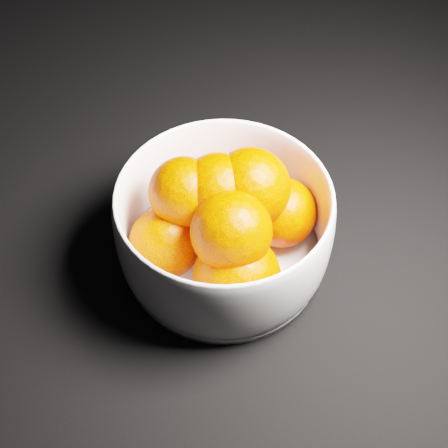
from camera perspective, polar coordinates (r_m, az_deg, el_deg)
bowl at (r=0.59m, az=-0.00°, el=-0.31°), size 0.21×0.21×0.10m
orange_pile at (r=0.58m, az=0.15°, el=0.47°), size 0.18×0.17×0.12m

